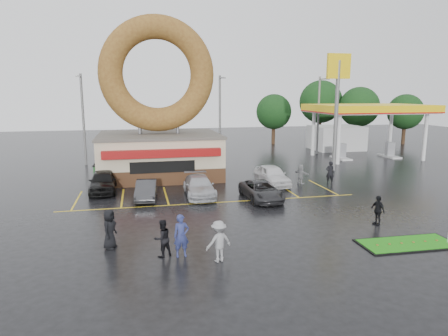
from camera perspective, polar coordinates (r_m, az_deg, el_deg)
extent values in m
plane|color=black|center=(23.31, 0.21, -7.17)|extent=(120.00, 120.00, 0.00)
cube|color=#472B19|center=(35.33, -9.12, -0.13)|extent=(10.00, 8.00, 1.20)
cube|color=beige|center=(35.05, -9.20, 2.68)|extent=(10.00, 8.00, 2.30)
cube|color=#59544C|center=(34.90, -9.26, 4.71)|extent=(10.20, 8.20, 0.20)
cube|color=maroon|center=(30.76, -8.77, 2.06)|extent=(9.00, 0.60, 0.60)
cylinder|color=slate|center=(34.79, -11.94, 5.76)|extent=(0.30, 0.30, 1.20)
cylinder|color=slate|center=(34.95, -6.66, 5.94)|extent=(0.30, 0.30, 1.20)
torus|color=brown|center=(34.75, -9.52, 13.10)|extent=(9.60, 2.00, 9.60)
cylinder|color=silver|center=(41.92, 16.06, 3.90)|extent=(0.40, 0.40, 5.00)
cylinder|color=silver|center=(47.47, 26.79, 3.92)|extent=(0.40, 0.40, 5.00)
cylinder|color=silver|center=(47.26, 12.64, 4.78)|extent=(0.40, 0.40, 5.00)
cylinder|color=silver|center=(52.24, 22.68, 4.76)|extent=(0.40, 0.40, 5.00)
cube|color=silver|center=(46.81, 19.95, 7.73)|extent=(12.00, 8.00, 0.50)
cube|color=yellow|center=(46.80, 19.97, 8.09)|extent=(12.30, 8.30, 0.70)
cube|color=#99999E|center=(45.68, 16.41, 2.39)|extent=(0.90, 0.60, 1.60)
cube|color=#99999E|center=(48.83, 22.61, 2.51)|extent=(0.90, 0.60, 1.60)
cube|color=silver|center=(53.14, 15.70, 4.19)|extent=(6.00, 5.00, 3.00)
cylinder|color=slate|center=(38.14, 15.72, 7.06)|extent=(0.36, 0.36, 10.00)
cube|color=yellow|center=(38.15, 16.07, 13.82)|extent=(2.20, 0.30, 2.20)
cylinder|color=slate|center=(42.08, -19.45, 6.47)|extent=(0.24, 0.24, 9.00)
cylinder|color=slate|center=(41.03, -19.99, 12.23)|extent=(0.12, 2.00, 0.12)
cube|color=slate|center=(40.04, -20.17, 12.20)|extent=(0.40, 0.18, 0.12)
cylinder|color=slate|center=(43.64, -0.59, 7.21)|extent=(0.24, 0.24, 9.00)
cylinder|color=slate|center=(42.61, -0.33, 12.77)|extent=(0.12, 2.00, 0.12)
cube|color=slate|center=(41.63, -0.04, 12.75)|extent=(0.40, 0.18, 0.12)
cylinder|color=slate|center=(48.43, 13.32, 7.27)|extent=(0.24, 0.24, 9.00)
cylinder|color=slate|center=(47.48, 14.07, 12.25)|extent=(0.12, 2.00, 0.12)
cube|color=slate|center=(46.59, 14.62, 12.20)|extent=(0.40, 0.18, 0.12)
cylinder|color=#332114|center=(60.41, 18.55, 4.71)|extent=(0.50, 0.50, 2.88)
sphere|color=black|center=(60.17, 18.76, 8.27)|extent=(5.60, 5.60, 5.60)
cylinder|color=#332114|center=(62.08, 24.26, 4.30)|extent=(0.50, 0.50, 2.52)
sphere|color=black|center=(61.86, 24.49, 7.33)|extent=(4.90, 4.90, 4.90)
cylinder|color=#332114|center=(62.02, 13.48, 5.28)|extent=(0.50, 0.50, 3.24)
sphere|color=black|center=(61.79, 13.65, 9.18)|extent=(6.30, 6.30, 6.30)
cylinder|color=#332114|center=(57.16, 7.06, 4.69)|extent=(0.50, 0.50, 2.52)
sphere|color=black|center=(56.92, 7.13, 7.99)|extent=(4.90, 4.90, 4.90)
imported|color=black|center=(30.46, -16.91, -1.84)|extent=(1.96, 4.67, 1.58)
imported|color=#313134|center=(27.74, -11.04, -3.09)|extent=(1.68, 3.97, 1.28)
imported|color=#B5B6BB|center=(28.11, -3.57, -2.61)|extent=(2.04, 4.83, 1.39)
imported|color=#2C2C2E|center=(27.22, 5.36, -3.22)|extent=(2.31, 4.64, 1.26)
imported|color=silver|center=(31.55, 6.86, -1.03)|extent=(1.98, 4.65, 1.57)
imported|color=navy|center=(17.91, -6.11, -9.61)|extent=(0.74, 0.52, 1.91)
imported|color=black|center=(18.06, -8.80, -9.89)|extent=(1.02, 0.95, 1.68)
imported|color=gray|center=(17.34, -0.76, -10.42)|extent=(1.32, 1.00, 1.81)
imported|color=black|center=(19.45, -16.04, -8.39)|extent=(0.89, 1.07, 1.86)
imported|color=black|center=(23.55, 21.10, -5.64)|extent=(0.55, 1.01, 1.64)
imported|color=gray|center=(32.40, 10.89, -0.85)|extent=(1.03, 1.50, 1.55)
imported|color=black|center=(32.73, 14.91, -0.65)|extent=(0.75, 0.57, 1.84)
cube|color=#1A431E|center=(34.28, -16.54, -0.69)|extent=(1.84, 1.25, 1.30)
cube|color=black|center=(21.36, 24.73, -9.82)|extent=(4.71, 2.12, 0.05)
cube|color=#238616|center=(21.35, 24.74, -9.74)|extent=(4.49, 1.90, 0.03)
cylinder|color=silver|center=(22.18, 29.33, -8.68)|extent=(0.02, 0.02, 0.53)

